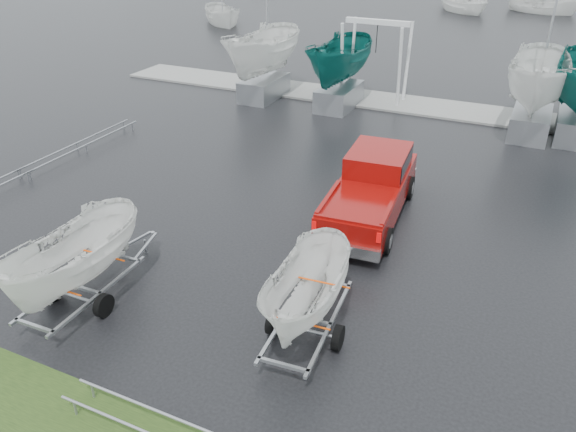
% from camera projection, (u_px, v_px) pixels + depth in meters
% --- Properties ---
extents(ground_plane, '(120.00, 120.00, 0.00)m').
position_uv_depth(ground_plane, '(263.00, 204.00, 19.28)').
color(ground_plane, black).
rests_on(ground_plane, ground).
extents(dock, '(30.00, 3.00, 0.12)m').
position_uv_depth(dock, '(376.00, 100.00, 29.60)').
color(dock, gray).
rests_on(dock, ground).
extents(pickup_truck, '(2.56, 6.10, 1.98)m').
position_uv_depth(pickup_truck, '(372.00, 185.00, 18.17)').
color(pickup_truck, '#790806').
rests_on(pickup_truck, ground).
extents(trailer_hitched, '(1.82, 3.68, 4.54)m').
position_uv_depth(trailer_hitched, '(309.00, 246.00, 12.15)').
color(trailer_hitched, '#919398').
rests_on(trailer_hitched, ground).
extents(trailer_parked, '(1.80, 3.63, 4.95)m').
position_uv_depth(trailer_parked, '(66.00, 211.00, 13.13)').
color(trailer_parked, '#919398').
rests_on(trailer_parked, ground).
extents(boat_hoist, '(3.30, 2.18, 4.12)m').
position_uv_depth(boat_hoist, '(376.00, 49.00, 28.42)').
color(boat_hoist, silver).
rests_on(boat_hoist, ground).
extents(keelboat_0, '(2.53, 3.20, 10.70)m').
position_uv_depth(keelboat_0, '(263.00, 20.00, 28.18)').
color(keelboat_0, '#919398').
rests_on(keelboat_0, ground).
extents(keelboat_1, '(2.34, 3.20, 7.33)m').
position_uv_depth(keelboat_1, '(342.00, 32.00, 26.94)').
color(keelboat_1, '#919398').
rests_on(keelboat_1, ground).
extents(keelboat_2, '(2.56, 3.20, 10.73)m').
position_uv_depth(keelboat_2, '(548.00, 42.00, 23.23)').
color(keelboat_2, '#919398').
rests_on(keelboat_2, ground).
extents(mast_rack_0, '(0.56, 6.50, 0.06)m').
position_uv_depth(mast_rack_0, '(81.00, 144.00, 23.24)').
color(mast_rack_0, '#919398').
rests_on(mast_rack_0, ground).
extents(moored_boat_0, '(3.67, 3.67, 11.41)m').
position_uv_depth(moored_boat_0, '(223.00, 24.00, 49.76)').
color(moored_boat_0, silver).
rests_on(moored_boat_0, ground).
extents(moored_boat_1, '(3.76, 3.76, 11.49)m').
position_uv_depth(moored_boat_1, '(460.00, 12.00, 55.73)').
color(moored_boat_1, silver).
rests_on(moored_boat_1, ground).
extents(moored_boat_2, '(3.34, 3.29, 11.52)m').
position_uv_depth(moored_boat_2, '(541.00, 13.00, 55.03)').
color(moored_boat_2, silver).
rests_on(moored_boat_2, ground).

